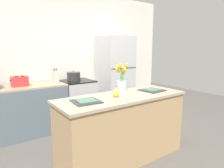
% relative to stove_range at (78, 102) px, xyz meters
% --- Properties ---
extents(ground_plane, '(10.00, 10.00, 0.00)m').
position_rel_stove_range_xyz_m(ground_plane, '(-0.10, -1.60, -0.44)').
color(ground_plane, '#59544F').
extents(back_wall, '(5.20, 0.08, 2.70)m').
position_rel_stove_range_xyz_m(back_wall, '(-0.10, 0.40, 0.91)').
color(back_wall, silver).
rests_on(back_wall, ground_plane).
extents(kitchen_island, '(1.80, 0.66, 0.90)m').
position_rel_stove_range_xyz_m(kitchen_island, '(-0.10, -1.60, 0.01)').
color(kitchen_island, tan).
rests_on(kitchen_island, ground_plane).
extents(back_counter, '(1.68, 0.60, 0.89)m').
position_rel_stove_range_xyz_m(back_counter, '(-1.16, 0.00, 0.00)').
color(back_counter, slate).
rests_on(back_counter, ground_plane).
extents(stove_range, '(0.60, 0.61, 0.89)m').
position_rel_stove_range_xyz_m(stove_range, '(0.00, 0.00, 0.00)').
color(stove_range, '#B2B5B7').
rests_on(stove_range, ground_plane).
extents(refrigerator, '(0.68, 0.67, 1.79)m').
position_rel_stove_range_xyz_m(refrigerator, '(0.95, 0.00, 0.45)').
color(refrigerator, '#B7BABC').
rests_on(refrigerator, ground_plane).
extents(flower_vase, '(0.20, 0.18, 0.43)m').
position_rel_stove_range_xyz_m(flower_vase, '(-0.07, -1.53, 0.61)').
color(flower_vase, silver).
rests_on(flower_vase, kitchen_island).
extents(pear_figurine, '(0.09, 0.09, 0.15)m').
position_rel_stove_range_xyz_m(pear_figurine, '(-0.22, -1.61, 0.52)').
color(pear_figurine, '#E5CC4C').
rests_on(pear_figurine, kitchen_island).
extents(plate_setting_left, '(0.34, 0.34, 0.02)m').
position_rel_stove_range_xyz_m(plate_setting_left, '(-0.65, -1.60, 0.47)').
color(plate_setting_left, '#333338').
rests_on(plate_setting_left, kitchen_island).
extents(plate_setting_right, '(0.34, 0.34, 0.02)m').
position_rel_stove_range_xyz_m(plate_setting_right, '(0.45, -1.60, 0.47)').
color(plate_setting_right, '#333338').
rests_on(plate_setting_right, kitchen_island).
extents(toaster, '(0.28, 0.18, 0.17)m').
position_rel_stove_range_xyz_m(toaster, '(-1.06, -0.00, 0.53)').
color(toaster, red).
rests_on(toaster, back_counter).
extents(cooking_pot, '(0.27, 0.27, 0.19)m').
position_rel_stove_range_xyz_m(cooking_pot, '(-0.05, 0.05, 0.53)').
color(cooking_pot, '#2D2D2D').
rests_on(cooking_pot, stove_range).
extents(knife_block, '(0.10, 0.14, 0.27)m').
position_rel_stove_range_xyz_m(knife_block, '(-0.46, -0.04, 0.55)').
color(knife_block, beige).
rests_on(knife_block, back_counter).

